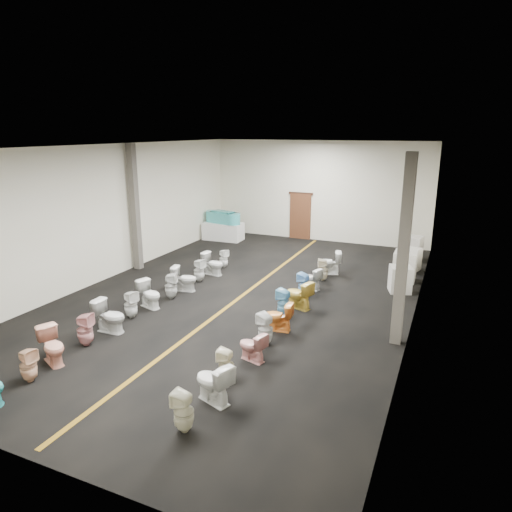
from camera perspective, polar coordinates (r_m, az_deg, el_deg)
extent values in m
plane|color=black|center=(14.22, -1.55, -4.85)|extent=(16.00, 16.00, 0.00)
plane|color=black|center=(13.34, -1.70, 13.58)|extent=(16.00, 16.00, 0.00)
plane|color=beige|center=(21.03, 7.78, 8.01)|extent=(10.00, 0.00, 10.00)
plane|color=beige|center=(7.49, -28.87, -7.67)|extent=(10.00, 0.00, 10.00)
plane|color=beige|center=(16.34, -17.77, 5.27)|extent=(0.00, 16.00, 16.00)
plane|color=beige|center=(12.38, 19.84, 1.98)|extent=(0.00, 16.00, 16.00)
cube|color=#825A12|center=(14.22, -1.55, -4.84)|extent=(0.12, 15.60, 0.01)
cube|color=#562D19|center=(21.39, 5.55, 4.95)|extent=(1.00, 0.10, 2.10)
cube|color=#331C11|center=(21.23, 5.63, 7.79)|extent=(1.15, 0.08, 0.10)
cube|color=#59544C|center=(16.94, -14.92, 5.83)|extent=(0.25, 0.25, 4.50)
cube|color=#59544C|center=(10.94, 17.93, 0.46)|extent=(0.25, 0.25, 4.50)
cube|color=white|center=(21.22, -4.12, 3.10)|extent=(1.82, 0.96, 0.80)
cube|color=#3DADB0|center=(21.09, -4.16, 4.83)|extent=(1.32, 0.91, 0.50)
cylinder|color=#3DADB0|center=(21.48, -5.37, 5.00)|extent=(0.66, 0.66, 0.50)
cylinder|color=#3DADB0|center=(20.71, -2.89, 4.65)|extent=(0.66, 0.66, 0.50)
cube|color=teal|center=(21.05, -4.17, 5.37)|extent=(1.07, 0.68, 0.20)
cube|color=beige|center=(15.05, 17.58, -2.78)|extent=(0.80, 0.80, 0.82)
cube|color=silver|center=(16.16, 18.09, -1.26)|extent=(0.73, 0.73, 1.00)
cube|color=silver|center=(17.45, 18.52, -0.39)|extent=(0.90, 0.90, 0.82)
cube|color=silver|center=(18.83, 18.98, 0.92)|extent=(0.77, 0.77, 0.95)
imported|color=#E9B38D|center=(10.52, -26.58, -12.10)|extent=(0.37, 0.37, 0.73)
imported|color=#EDA187|center=(11.06, -24.08, -10.23)|extent=(0.91, 0.74, 0.81)
imported|color=#D49091|center=(11.59, -20.60, -8.62)|extent=(0.45, 0.44, 0.81)
imported|color=silver|center=(12.15, -17.78, -7.17)|extent=(0.84, 0.50, 0.84)
imported|color=white|center=(12.85, -15.38, -5.87)|extent=(0.43, 0.43, 0.78)
imported|color=white|center=(13.47, -13.13, -4.68)|extent=(0.87, 0.66, 0.79)
imported|color=silver|center=(14.01, -10.59, -3.70)|extent=(0.46, 0.46, 0.80)
imported|color=silver|center=(14.61, -8.92, -2.82)|extent=(0.86, 0.60, 0.80)
imported|color=white|center=(15.41, -7.12, -1.79)|extent=(0.42, 0.41, 0.79)
imported|color=silver|center=(16.11, -5.38, -0.97)|extent=(0.82, 0.52, 0.79)
imported|color=white|center=(16.89, -4.08, -0.33)|extent=(0.42, 0.41, 0.70)
imported|color=beige|center=(8.19, -9.03, -18.67)|extent=(0.36, 0.35, 0.76)
imported|color=white|center=(8.86, -5.40, -15.42)|extent=(0.91, 0.71, 0.82)
imported|color=beige|center=(9.51, -3.77, -13.45)|extent=(0.34, 0.33, 0.71)
imported|color=pink|center=(10.25, -0.48, -11.22)|extent=(0.75, 0.56, 0.68)
imported|color=silver|center=(10.93, 1.19, -9.12)|extent=(0.48, 0.47, 0.79)
imported|color=orange|center=(11.67, 2.79, -7.58)|extent=(0.77, 0.49, 0.75)
imported|color=#6DB4DA|center=(12.46, 3.53, -5.92)|extent=(0.43, 0.42, 0.81)
imported|color=gold|center=(13.10, 5.37, -4.81)|extent=(0.92, 0.71, 0.83)
imported|color=#77B5EF|center=(13.97, 6.01, -3.64)|extent=(0.43, 0.42, 0.77)
imported|color=silver|center=(14.70, 6.87, -2.81)|extent=(0.79, 0.60, 0.71)
imported|color=beige|center=(15.57, 8.38, -1.72)|extent=(0.45, 0.44, 0.76)
imported|color=white|center=(16.31, 9.13, -0.82)|extent=(0.92, 0.69, 0.83)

